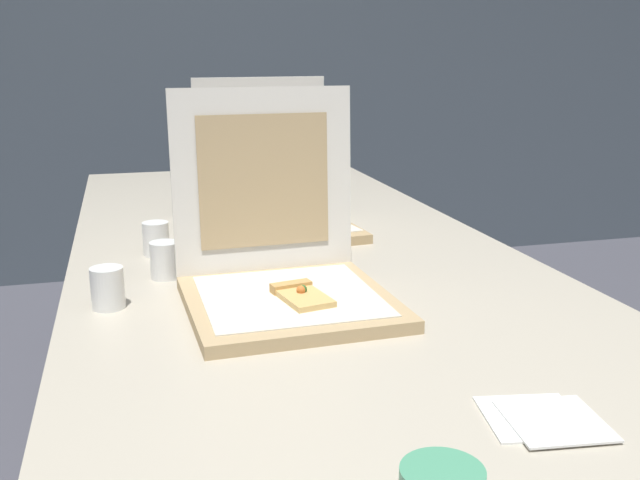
# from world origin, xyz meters

# --- Properties ---
(wall_back) EXTENTS (10.00, 0.10, 2.60)m
(wall_back) POSITION_xyz_m (0.00, 2.95, 1.30)
(wall_back) COLOR #4C5660
(wall_back) RESTS_ON ground
(table) EXTENTS (0.97, 2.32, 0.73)m
(table) POSITION_xyz_m (0.00, 0.64, 0.69)
(table) COLOR #BCB29E
(table) RESTS_ON ground
(pizza_box_front) EXTENTS (0.36, 0.38, 0.37)m
(pizza_box_front) POSITION_xyz_m (-0.10, 0.29, 0.79)
(pizza_box_front) COLOR tan
(pizza_box_front) RESTS_ON table
(pizza_box_middle) EXTENTS (0.38, 0.38, 0.37)m
(pizza_box_middle) POSITION_xyz_m (0.00, 0.81, 0.79)
(pizza_box_middle) COLOR tan
(pizza_box_middle) RESTS_ON table
(cup_white_mid) EXTENTS (0.06, 0.06, 0.07)m
(cup_white_mid) POSITION_xyz_m (-0.30, 0.66, 0.77)
(cup_white_mid) COLOR white
(cup_white_mid) RESTS_ON table
(cup_white_near_left) EXTENTS (0.06, 0.06, 0.07)m
(cup_white_near_left) POSITION_xyz_m (-0.40, 0.33, 0.77)
(cup_white_near_left) COLOR white
(cup_white_near_left) RESTS_ON table
(cup_white_far) EXTENTS (0.06, 0.06, 0.07)m
(cup_white_far) POSITION_xyz_m (-0.21, 1.01, 0.77)
(cup_white_far) COLOR white
(cup_white_far) RESTS_ON table
(cup_white_near_center) EXTENTS (0.06, 0.06, 0.07)m
(cup_white_near_center) POSITION_xyz_m (-0.29, 0.48, 0.77)
(cup_white_near_center) COLOR white
(cup_white_near_center) RESTS_ON table
(napkin_pile) EXTENTS (0.15, 0.15, 0.01)m
(napkin_pile) POSITION_xyz_m (0.11, -0.22, 0.74)
(napkin_pile) COLOR white
(napkin_pile) RESTS_ON table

